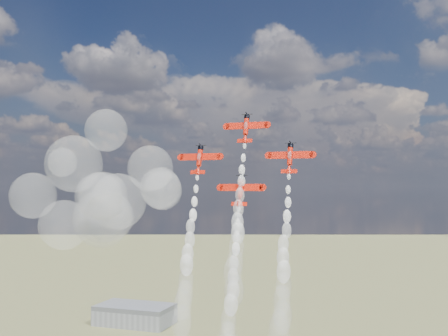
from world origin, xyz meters
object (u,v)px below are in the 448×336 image
Objects in this scene: hangar at (135,314)px; plane_right at (290,157)px; plane_lead at (246,128)px; plane_left at (199,159)px; plane_slot at (241,190)px.

plane_right is (140.84, -169.29, 94.16)m from hangar.
hangar is at bearing 127.34° from plane_lead.
plane_left is at bearing 180.00° from plane_right.
hangar is at bearing 126.43° from plane_slot.
plane_left is at bearing 168.52° from plane_slot.
plane_slot is (127.02, -172.09, 84.90)m from hangar.
plane_right is 16.87m from plane_slot.
hangar is 3.89× the size of plane_slot.
plane_right reaches higher than plane_slot.
plane_slot is (0.00, -5.61, -18.52)m from plane_lead.
plane_left is at bearing -168.52° from plane_lead.
plane_left and plane_right have the same top height.
hangar is 3.89× the size of plane_right.
plane_right is at bearing -50.24° from hangar.
plane_left reaches higher than plane_slot.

